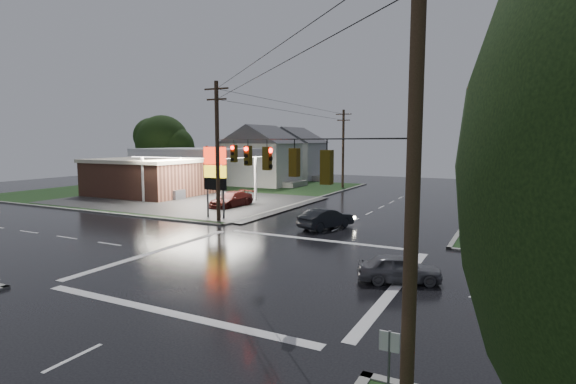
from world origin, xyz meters
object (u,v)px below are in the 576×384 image
at_px(pylon_sign, 215,170).
at_px(car_north, 326,218).
at_px(tree_nw_behind, 163,142).
at_px(utility_pole_n, 343,147).
at_px(house_far, 293,152).
at_px(car_pump, 231,199).
at_px(utility_pole_se, 413,174).
at_px(gas_station, 156,174).
at_px(utility_pole_nw, 217,150).
at_px(house_near, 262,155).
at_px(tree_ne_near, 555,152).
at_px(car_crossing, 399,268).

xyz_separation_m(pylon_sign, car_north, (9.70, 0.31, -3.27)).
bearing_deg(tree_nw_behind, utility_pole_n, 18.21).
relative_size(pylon_sign, tree_nw_behind, 0.60).
xyz_separation_m(house_far, car_pump, (8.95, -31.58, -3.66)).
distance_m(utility_pole_se, house_far, 65.55).
xyz_separation_m(gas_station, utility_pole_nw, (16.18, -10.20, 3.17)).
bearing_deg(house_near, utility_pole_nw, -66.63).
xyz_separation_m(utility_pole_n, car_pump, (-3.50, -21.58, -4.73)).
distance_m(pylon_sign, utility_pole_n, 27.56).
distance_m(tree_nw_behind, tree_ne_near, 48.65).
relative_size(utility_pole_n, car_crossing, 2.77).
xyz_separation_m(utility_pole_se, house_near, (-30.45, 45.50, -1.32)).
bearing_deg(utility_pole_nw, utility_pole_n, 90.00).
bearing_deg(car_north, tree_nw_behind, -7.94).
distance_m(gas_station, car_north, 26.48).
distance_m(house_far, tree_nw_behind, 21.65).
height_order(utility_pole_se, tree_ne_near, utility_pole_se).
distance_m(pylon_sign, utility_pole_nw, 2.22).
bearing_deg(house_far, utility_pole_nw, -72.08).
bearing_deg(utility_pole_n, car_pump, -99.21).
relative_size(utility_pole_nw, tree_ne_near, 1.22).
bearing_deg(house_far, car_crossing, -58.60).
bearing_deg(tree_ne_near, pylon_sign, -154.99).
relative_size(gas_station, pylon_sign, 4.37).
bearing_deg(utility_pole_n, car_north, -72.26).
distance_m(utility_pole_n, car_crossing, 41.10).
xyz_separation_m(pylon_sign, utility_pole_n, (1.00, 27.50, 1.46)).
distance_m(utility_pole_se, tree_nw_behind, 58.64).
bearing_deg(car_pump, utility_pole_n, 86.49).
height_order(tree_nw_behind, tree_ne_near, tree_nw_behind).
xyz_separation_m(gas_station, utility_pole_n, (16.18, 18.30, 2.92)).
bearing_deg(utility_pole_n, utility_pole_nw, -90.00).
relative_size(gas_station, car_pump, 5.12).
xyz_separation_m(utility_pole_se, car_crossing, (-2.54, 10.14, -5.08)).
bearing_deg(house_near, pylon_sign, -67.72).
distance_m(utility_pole_n, tree_nw_behind, 25.63).
bearing_deg(pylon_sign, utility_pole_nw, -45.00).
bearing_deg(car_pump, utility_pole_se, -43.33).
height_order(gas_station, tree_nw_behind, tree_nw_behind).
height_order(tree_nw_behind, car_north, tree_nw_behind).
distance_m(utility_pole_se, tree_ne_near, 31.83).
bearing_deg(house_far, tree_ne_near, -35.77).
bearing_deg(car_pump, pylon_sign, -61.40).
distance_m(utility_pole_nw, car_pump, 9.22).
xyz_separation_m(utility_pole_nw, house_far, (-12.45, 38.50, -1.32)).
height_order(house_near, tree_ne_near, tree_ne_near).
height_order(utility_pole_nw, tree_ne_near, utility_pole_nw).
bearing_deg(house_far, tree_nw_behind, -123.44).
bearing_deg(gas_station, car_crossing, -30.28).
xyz_separation_m(car_north, car_crossing, (7.76, -10.17, -0.09)).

